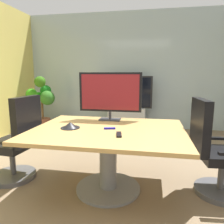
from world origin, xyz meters
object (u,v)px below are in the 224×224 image
Objects in this scene: tv_monitor at (110,93)px; remote_control at (119,134)px; office_chair_left at (17,146)px; conference_phone at (70,125)px; office_chair_right at (214,156)px; wall_display_unit at (127,112)px; conference_table at (108,145)px; potted_plant at (43,102)px.

tv_monitor is 4.94× the size of remote_control.
office_chair_left is at bearing -158.08° from tv_monitor.
office_chair_left is 0.82m from conference_phone.
office_chair_right is 0.83× the size of wall_display_unit.
office_chair_right reaches higher than conference_phone.
conference_table is 0.49m from conference_phone.
office_chair_left is 1.30× the size of tv_monitor.
potted_plant reaches higher than conference_table.
potted_plant is 3.37m from remote_control.
tv_monitor is at bearing 98.17° from conference_table.
wall_display_unit is 3.06m from remote_control.
remote_control is (0.27, -3.03, 0.31)m from wall_display_unit.
remote_control is (2.22, -2.54, 0.04)m from potted_plant.
conference_table is 1.31× the size of wall_display_unit.
wall_display_unit is (-0.04, 2.32, -0.66)m from tv_monitor.
conference_table is at bearing 6.42° from conference_phone.
tv_monitor is 0.64× the size of wall_display_unit.
tv_monitor is 2.41m from wall_display_unit.
conference_phone is at bearing 90.47° from office_chair_left.
remote_control is at bearing -48.95° from potted_plant.
office_chair_right is 1.30× the size of tv_monitor.
potted_plant is at bearing 120.57° from remote_control.
conference_table is 0.73m from tv_monitor.
office_chair_left is at bearing -69.16° from potted_plant.
conference_phone is at bearing 90.94° from office_chair_right.
tv_monitor is at bearing 97.40° from remote_control.
conference_table is 10.06× the size of remote_control.
conference_table is at bearing -87.85° from wall_display_unit.
remote_control is at bearing -72.12° from tv_monitor.
office_chair_left is 6.41× the size of remote_control.
office_chair_right is 1.13m from remote_control.
office_chair_right is 4.95× the size of conference_phone.
tv_monitor is 3.82× the size of conference_phone.
potted_plant is (-1.98, 1.83, -0.39)m from tv_monitor.
conference_table is 1.19m from office_chair_left.
tv_monitor is (1.12, 0.45, 0.64)m from office_chair_left.
wall_display_unit reaches higher than conference_table.
office_chair_left is (-1.19, 0.03, -0.10)m from conference_table.
potted_plant is (-2.05, 2.31, 0.16)m from conference_table.
remote_control is (0.23, -0.71, -0.35)m from tv_monitor.
wall_display_unit is 7.71× the size of remote_control.
potted_plant is at bearing 131.67° from conference_table.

